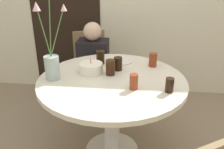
% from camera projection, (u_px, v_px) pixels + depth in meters
% --- Properties ---
extents(doorway_panel, '(0.90, 0.01, 2.05)m').
position_uv_depth(doorway_panel, '(65.00, 15.00, 3.19)').
color(doorway_panel, black).
rests_on(doorway_panel, ground_plane).
extents(dining_table, '(1.23, 1.23, 0.76)m').
position_uv_depth(dining_table, '(112.00, 94.00, 2.12)').
color(dining_table, beige).
rests_on(dining_table, ground_plane).
extents(chair_near_front, '(0.52, 0.52, 0.89)m').
position_uv_depth(chair_near_front, '(91.00, 65.00, 3.03)').
color(chair_near_front, tan).
rests_on(chair_near_front, ground_plane).
extents(birthday_cake, '(0.20, 0.20, 0.13)m').
position_uv_depth(birthday_cake, '(91.00, 68.00, 2.16)').
color(birthday_cake, white).
rests_on(birthday_cake, dining_table).
extents(flower_vase, '(0.22, 0.25, 0.77)m').
position_uv_depth(flower_vase, '(52.00, 59.00, 1.99)').
color(flower_vase, '#9EB2AD').
rests_on(flower_vase, dining_table).
extents(side_plate, '(0.20, 0.20, 0.01)m').
position_uv_depth(side_plate, '(122.00, 61.00, 2.42)').
color(side_plate, silver).
rests_on(side_plate, dining_table).
extents(drink_glass_0, '(0.08, 0.08, 0.13)m').
position_uv_depth(drink_glass_0, '(110.00, 67.00, 2.12)').
color(drink_glass_0, '#33190C').
rests_on(drink_glass_0, dining_table).
extents(drink_glass_1, '(0.08, 0.08, 0.12)m').
position_uv_depth(drink_glass_1, '(118.00, 64.00, 2.21)').
color(drink_glass_1, black).
rests_on(drink_glass_1, dining_table).
extents(drink_glass_2, '(0.06, 0.06, 0.12)m').
position_uv_depth(drink_glass_2, '(134.00, 82.00, 1.88)').
color(drink_glass_2, maroon).
rests_on(drink_glass_2, dining_table).
extents(drink_glass_3, '(0.06, 0.06, 0.11)m').
position_uv_depth(drink_glass_3, '(170.00, 85.00, 1.84)').
color(drink_glass_3, black).
rests_on(drink_glass_3, dining_table).
extents(drink_glass_4, '(0.07, 0.07, 0.13)m').
position_uv_depth(drink_glass_4, '(153.00, 60.00, 2.29)').
color(drink_glass_4, maroon).
rests_on(drink_glass_4, dining_table).
extents(drink_glass_5, '(0.08, 0.08, 0.13)m').
position_uv_depth(drink_glass_5, '(100.00, 57.00, 2.35)').
color(drink_glass_5, black).
rests_on(drink_glass_5, dining_table).
extents(person_woman, '(0.34, 0.24, 1.05)m').
position_uv_depth(person_woman, '(94.00, 70.00, 2.89)').
color(person_woman, '#383333').
rests_on(person_woman, ground_plane).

